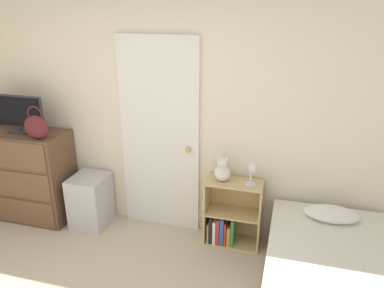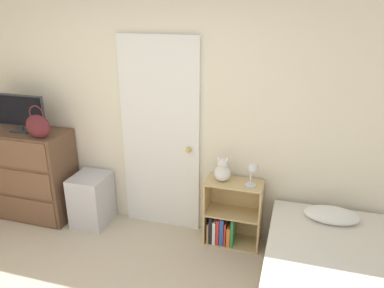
% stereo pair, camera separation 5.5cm
% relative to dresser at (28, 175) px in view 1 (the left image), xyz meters
% --- Properties ---
extents(wall_back, '(10.00, 0.06, 2.55)m').
position_rel_dresser_xyz_m(wall_back, '(1.49, 0.29, 0.75)').
color(wall_back, beige).
rests_on(wall_back, ground_plane).
extents(door_closed, '(0.86, 0.09, 2.09)m').
position_rel_dresser_xyz_m(door_closed, '(1.53, 0.24, 0.52)').
color(door_closed, white).
rests_on(door_closed, ground_plane).
extents(dresser, '(0.98, 0.49, 1.04)m').
position_rel_dresser_xyz_m(dresser, '(0.00, 0.00, 0.00)').
color(dresser, brown).
rests_on(dresser, ground_plane).
extents(tv, '(0.62, 0.16, 0.41)m').
position_rel_dresser_xyz_m(tv, '(0.00, -0.00, 0.74)').
color(tv, '#2D2D33').
rests_on(tv, dresser).
extents(handbag, '(0.29, 0.12, 0.35)m').
position_rel_dresser_xyz_m(handbag, '(0.33, -0.14, 0.65)').
color(handbag, '#591E23').
rests_on(handbag, dresser).
extents(storage_bin, '(0.38, 0.42, 0.58)m').
position_rel_dresser_xyz_m(storage_bin, '(0.76, 0.03, -0.23)').
color(storage_bin, silver).
rests_on(storage_bin, ground_plane).
extents(bookshelf, '(0.57, 0.29, 0.70)m').
position_rel_dresser_xyz_m(bookshelf, '(2.31, 0.10, -0.25)').
color(bookshelf, tan).
rests_on(bookshelf, ground_plane).
extents(teddy_bear, '(0.16, 0.16, 0.25)m').
position_rel_dresser_xyz_m(teddy_bear, '(2.24, 0.10, 0.29)').
color(teddy_bear, silver).
rests_on(teddy_bear, bookshelf).
extents(desk_lamp, '(0.13, 0.12, 0.24)m').
position_rel_dresser_xyz_m(desk_lamp, '(2.54, 0.06, 0.35)').
color(desk_lamp, silver).
rests_on(desk_lamp, bookshelf).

